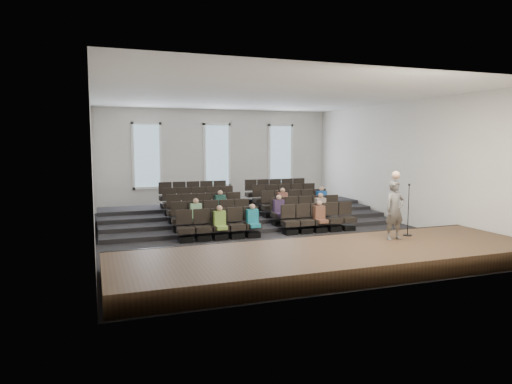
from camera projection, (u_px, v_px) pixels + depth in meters
ground at (266, 233)px, 16.98m from camera, size 14.00×14.00×0.00m
ceiling at (266, 96)px, 16.44m from camera, size 12.00×14.00×0.02m
wall_back at (217, 159)px, 23.28m from camera, size 12.00×0.04×5.00m
wall_front at (379, 181)px, 10.14m from camera, size 12.00×0.04×5.00m
wall_left at (92, 169)px, 14.70m from camera, size 0.04×14.00×5.00m
wall_right at (402, 163)px, 18.73m from camera, size 0.04×14.00×5.00m
stage at (334, 259)px, 12.19m from camera, size 11.80×3.60×0.50m
stage_lip at (305, 245)px, 13.84m from camera, size 11.80×0.06×0.52m
risers at (240, 215)px, 19.93m from camera, size 11.80×4.80×0.60m
seating_rows at (252, 209)px, 18.35m from camera, size 6.80×4.70×1.67m
windows at (217, 155)px, 23.20m from camera, size 8.44×0.10×3.24m
audience at (270, 208)px, 17.43m from camera, size 6.05×2.64×1.10m
speaker at (395, 210)px, 13.34m from camera, size 0.65×0.44×1.74m
mic_stand at (408, 220)px, 13.95m from camera, size 0.27×0.27×1.60m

